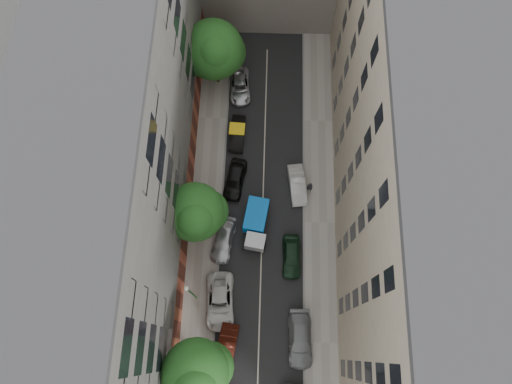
{
  "coord_description": "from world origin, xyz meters",
  "views": [
    {
      "loc": [
        -0.22,
        -12.04,
        42.5
      ],
      "look_at": [
        -0.64,
        0.84,
        6.0
      ],
      "focal_mm": 32.0,
      "sensor_mm": 36.0,
      "label": 1
    }
  ],
  "objects_px": {
    "car_left_5": "(237,133)",
    "car_left_4": "(235,179)",
    "car_left_2": "(220,301)",
    "tree_far": "(215,52)",
    "car_left_1": "(226,349)",
    "pedestrian": "(310,187)",
    "car_left_3": "(223,241)",
    "car_right_3": "(297,185)",
    "tree_near": "(197,374)",
    "tarp_truck": "(256,224)",
    "tree_mid": "(196,214)",
    "lamp_post": "(190,292)",
    "car_right_1": "(300,339)",
    "car_right_2": "(292,256)",
    "car_left_6": "(240,86)"
  },
  "relations": [
    {
      "from": "car_left_1",
      "to": "pedestrian",
      "type": "height_order",
      "value": "pedestrian"
    },
    {
      "from": "car_left_4",
      "to": "tree_far",
      "type": "distance_m",
      "value": 12.56
    },
    {
      "from": "car_left_5",
      "to": "tree_near",
      "type": "bearing_deg",
      "value": -91.45
    },
    {
      "from": "car_left_2",
      "to": "pedestrian",
      "type": "height_order",
      "value": "pedestrian"
    },
    {
      "from": "car_left_1",
      "to": "pedestrian",
      "type": "distance_m",
      "value": 16.8
    },
    {
      "from": "car_left_1",
      "to": "car_left_5",
      "type": "relative_size",
      "value": 1.08
    },
    {
      "from": "car_left_4",
      "to": "car_right_1",
      "type": "relative_size",
      "value": 0.87
    },
    {
      "from": "car_left_3",
      "to": "car_right_3",
      "type": "xyz_separation_m",
      "value": [
        6.92,
        5.8,
        0.05
      ]
    },
    {
      "from": "car_left_6",
      "to": "lamp_post",
      "type": "xyz_separation_m",
      "value": [
        -3.0,
        -22.09,
        3.56
      ]
    },
    {
      "from": "car_left_4",
      "to": "pedestrian",
      "type": "xyz_separation_m",
      "value": [
        7.3,
        -0.63,
        0.23
      ]
    },
    {
      "from": "car_left_3",
      "to": "car_left_5",
      "type": "relative_size",
      "value": 1.1
    },
    {
      "from": "car_right_2",
      "to": "pedestrian",
      "type": "height_order",
      "value": "pedestrian"
    },
    {
      "from": "car_right_1",
      "to": "car_right_3",
      "type": "distance_m",
      "value": 14.4
    },
    {
      "from": "tree_mid",
      "to": "pedestrian",
      "type": "relative_size",
      "value": 4.91
    },
    {
      "from": "car_right_3",
      "to": "tarp_truck",
      "type": "bearing_deg",
      "value": -140.97
    },
    {
      "from": "car_left_5",
      "to": "lamp_post",
      "type": "bearing_deg",
      "value": -97.45
    },
    {
      "from": "tarp_truck",
      "to": "car_right_1",
      "type": "relative_size",
      "value": 1.0
    },
    {
      "from": "car_left_2",
      "to": "car_left_5",
      "type": "distance_m",
      "value": 16.82
    },
    {
      "from": "tree_near",
      "to": "car_left_6",
      "type": "bearing_deg",
      "value": 86.55
    },
    {
      "from": "tree_mid",
      "to": "car_left_5",
      "type": "bearing_deg",
      "value": 74.23
    },
    {
      "from": "tree_near",
      "to": "pedestrian",
      "type": "distance_m",
      "value": 20.03
    },
    {
      "from": "tarp_truck",
      "to": "car_left_4",
      "type": "xyz_separation_m",
      "value": [
        -2.2,
        4.56,
        -0.47
      ]
    },
    {
      "from": "tarp_truck",
      "to": "car_left_5",
      "type": "height_order",
      "value": "tarp_truck"
    },
    {
      "from": "car_right_3",
      "to": "tree_near",
      "type": "bearing_deg",
      "value": -122.4
    },
    {
      "from": "car_left_4",
      "to": "tree_mid",
      "type": "distance_m",
      "value": 7.54
    },
    {
      "from": "car_left_2",
      "to": "car_right_1",
      "type": "bearing_deg",
      "value": -26.06
    },
    {
      "from": "car_right_2",
      "to": "lamp_post",
      "type": "xyz_separation_m",
      "value": [
        -8.6,
        -3.98,
        3.48
      ]
    },
    {
      "from": "car_left_5",
      "to": "car_left_1",
      "type": "bearing_deg",
      "value": -87.15
    },
    {
      "from": "car_left_3",
      "to": "tarp_truck",
      "type": "bearing_deg",
      "value": 36.99
    },
    {
      "from": "tree_far",
      "to": "car_left_1",
      "type": "bearing_deg",
      "value": -85.12
    },
    {
      "from": "car_left_2",
      "to": "tree_far",
      "type": "relative_size",
      "value": 0.64
    },
    {
      "from": "pedestrian",
      "to": "tree_near",
      "type": "bearing_deg",
      "value": 72.9
    },
    {
      "from": "car_left_3",
      "to": "lamp_post",
      "type": "height_order",
      "value": "lamp_post"
    },
    {
      "from": "tree_mid",
      "to": "lamp_post",
      "type": "height_order",
      "value": "tree_mid"
    },
    {
      "from": "car_left_1",
      "to": "car_right_1",
      "type": "xyz_separation_m",
      "value": [
        6.4,
        1.01,
        0.02
      ]
    },
    {
      "from": "car_left_6",
      "to": "car_left_4",
      "type": "bearing_deg",
      "value": -95.21
    },
    {
      "from": "car_left_5",
      "to": "car_left_4",
      "type": "bearing_deg",
      "value": -87.15
    },
    {
      "from": "car_left_5",
      "to": "car_right_1",
      "type": "relative_size",
      "value": 0.8
    },
    {
      "from": "pedestrian",
      "to": "car_right_3",
      "type": "bearing_deg",
      "value": -2.67
    },
    {
      "from": "car_left_6",
      "to": "tree_mid",
      "type": "bearing_deg",
      "value": -105.51
    },
    {
      "from": "tarp_truck",
      "to": "car_right_3",
      "type": "distance_m",
      "value": 5.78
    },
    {
      "from": "car_right_2",
      "to": "car_left_1",
      "type": "bearing_deg",
      "value": -124.58
    },
    {
      "from": "car_left_3",
      "to": "tree_near",
      "type": "relative_size",
      "value": 0.47
    },
    {
      "from": "car_left_2",
      "to": "tree_far",
      "type": "xyz_separation_m",
      "value": [
        -1.53,
        23.22,
        4.57
      ]
    },
    {
      "from": "car_left_1",
      "to": "car_right_2",
      "type": "bearing_deg",
      "value": 64.35
    },
    {
      "from": "lamp_post",
      "to": "pedestrian",
      "type": "xyz_separation_m",
      "value": [
        10.3,
        10.81,
        -3.21
      ]
    },
    {
      "from": "car_left_1",
      "to": "tree_mid",
      "type": "height_order",
      "value": "tree_mid"
    },
    {
      "from": "car_left_3",
      "to": "car_right_1",
      "type": "height_order",
      "value": "car_right_1"
    },
    {
      "from": "car_left_4",
      "to": "tree_mid",
      "type": "bearing_deg",
      "value": -109.82
    },
    {
      "from": "car_left_5",
      "to": "tarp_truck",
      "type": "bearing_deg",
      "value": -74.25
    }
  ]
}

